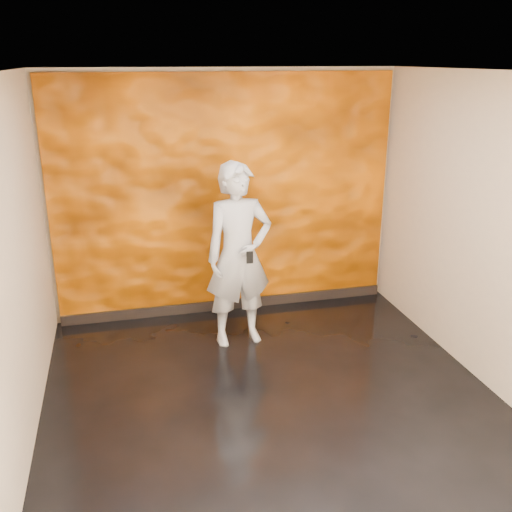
% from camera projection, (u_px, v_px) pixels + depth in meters
% --- Properties ---
extents(room, '(4.02, 4.02, 2.81)m').
position_uv_depth(room, '(271.00, 248.00, 4.72)').
color(room, black).
rests_on(room, ground).
extents(feature_wall, '(3.90, 0.06, 2.75)m').
position_uv_depth(feature_wall, '(226.00, 197.00, 6.53)').
color(feature_wall, orange).
rests_on(feature_wall, ground).
extents(baseboard, '(3.90, 0.04, 0.12)m').
position_uv_depth(baseboard, '(229.00, 304.00, 6.92)').
color(baseboard, black).
rests_on(baseboard, ground).
extents(man, '(0.75, 0.54, 1.94)m').
position_uv_depth(man, '(239.00, 255.00, 5.87)').
color(man, '#90939E').
rests_on(man, ground).
extents(phone, '(0.07, 0.02, 0.12)m').
position_uv_depth(phone, '(250.00, 257.00, 5.63)').
color(phone, black).
rests_on(phone, man).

